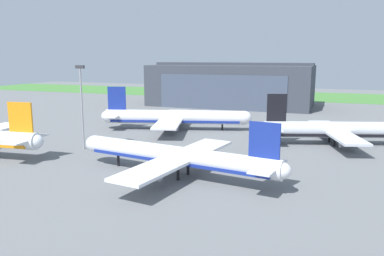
{
  "coord_description": "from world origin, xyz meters",
  "views": [
    {
      "loc": [
        26.73,
        -72.2,
        22.62
      ],
      "look_at": [
        -6.13,
        15.62,
        5.22
      ],
      "focal_mm": 36.0,
      "sensor_mm": 36.0,
      "label": 1
    }
  ],
  "objects_px": {
    "airliner_near_left": "(176,156)",
    "apron_light_mast": "(82,101)",
    "maintenance_hangar": "(231,85)",
    "airliner_far_left": "(175,117)",
    "airliner_far_right": "(339,130)"
  },
  "relations": [
    {
      "from": "apron_light_mast",
      "to": "airliner_far_left",
      "type": "bearing_deg",
      "value": 70.59
    },
    {
      "from": "airliner_far_left",
      "to": "airliner_near_left",
      "type": "distance_m",
      "value": 48.25
    },
    {
      "from": "maintenance_hangar",
      "to": "airliner_far_right",
      "type": "relative_size",
      "value": 1.82
    },
    {
      "from": "airliner_far_left",
      "to": "maintenance_hangar",
      "type": "bearing_deg",
      "value": 89.55
    },
    {
      "from": "maintenance_hangar",
      "to": "airliner_far_left",
      "type": "distance_m",
      "value": 66.96
    },
    {
      "from": "airliner_far_left",
      "to": "apron_light_mast",
      "type": "distance_m",
      "value": 34.63
    },
    {
      "from": "airliner_far_left",
      "to": "airliner_near_left",
      "type": "xyz_separation_m",
      "value": [
        19.09,
        -44.31,
        0.11
      ]
    },
    {
      "from": "airliner_near_left",
      "to": "apron_light_mast",
      "type": "distance_m",
      "value": 33.74
    },
    {
      "from": "airliner_far_right",
      "to": "apron_light_mast",
      "type": "relative_size",
      "value": 1.96
    },
    {
      "from": "airliner_far_left",
      "to": "apron_light_mast",
      "type": "xyz_separation_m",
      "value": [
        -11.19,
        -31.75,
        8.11
      ]
    },
    {
      "from": "maintenance_hangar",
      "to": "airliner_far_left",
      "type": "bearing_deg",
      "value": -90.45
    },
    {
      "from": "airliner_far_left",
      "to": "airliner_far_right",
      "type": "distance_m",
      "value": 48.41
    },
    {
      "from": "airliner_far_right",
      "to": "airliner_near_left",
      "type": "distance_m",
      "value": 49.53
    },
    {
      "from": "maintenance_hangar",
      "to": "airliner_near_left",
      "type": "distance_m",
      "value": 112.71
    },
    {
      "from": "apron_light_mast",
      "to": "maintenance_hangar",
      "type": "bearing_deg",
      "value": 83.22
    }
  ]
}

